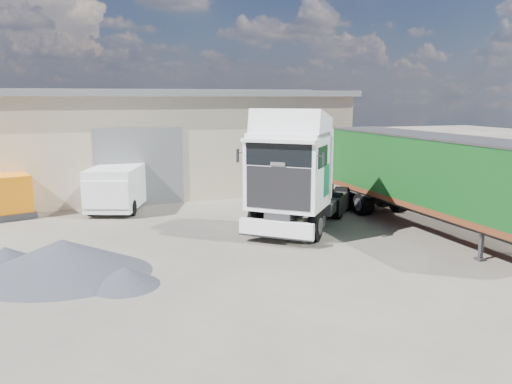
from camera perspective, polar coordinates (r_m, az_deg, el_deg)
name	(u,v)px	position (r m, az deg, el deg)	size (l,w,h in m)	color
ground	(246,269)	(14.85, -1.15, -8.79)	(120.00, 120.00, 0.00)	#2C2824
warehouse	(53,140)	(29.50, -22.15, 5.51)	(30.60, 12.60, 5.42)	#B9A98E
brick_boundary_wall	(439,177)	(25.18, 20.22, 1.62)	(0.35, 26.00, 2.50)	#964026
tractor_unit	(296,180)	(18.75, 4.54, 1.42)	(6.28, 6.81, 4.59)	black
box_trailer	(430,173)	(19.68, 19.23, 2.09)	(2.66, 10.93, 3.61)	#2D2D30
panel_van	(120,186)	(23.33, -15.25, 0.66)	(3.46, 5.21, 1.98)	black
gravel_heap	(60,258)	(15.32, -21.51, -7.04)	(5.99, 5.96, 1.04)	#21242C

